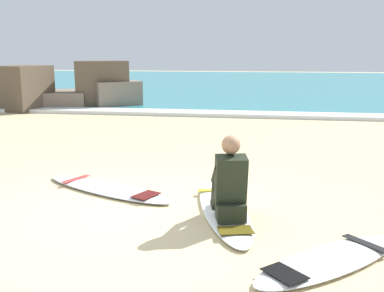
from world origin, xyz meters
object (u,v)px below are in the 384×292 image
object	(u,v)px
surfboard_spare_near	(107,188)
surfboard_spare_far	(330,260)
surfer_seated	(230,186)
surfboard_main	(224,209)

from	to	relation	value
surfboard_spare_near	surfboard_spare_far	distance (m)	3.31
surfer_seated	surfboard_spare_near	size ratio (longest dim) A/B	0.42
surfboard_main	surfboard_spare_near	bearing A→B (deg)	161.29
surfboard_spare_far	surfboard_main	bearing A→B (deg)	132.47
surfer_seated	surfboard_spare_far	size ratio (longest dim) A/B	0.56
surfboard_main	surfboard_spare_far	bearing A→B (deg)	-47.53
surfboard_spare_near	surfboard_main	bearing A→B (deg)	-18.71
surfer_seated	surfboard_spare_far	bearing A→B (deg)	-40.89
surfboard_main	surfer_seated	world-z (taller)	surfer_seated
surfboard_spare_near	surfboard_spare_far	bearing A→B (deg)	-32.42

